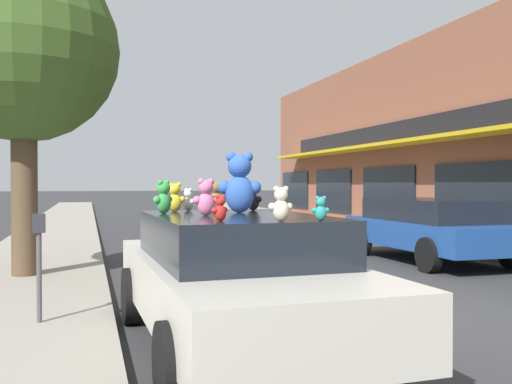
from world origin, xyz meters
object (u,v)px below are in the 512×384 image
at_px(teddy_bear_brown, 216,196).
at_px(teddy_bear_yellow, 175,198).
at_px(parking_meter, 39,253).
at_px(plush_art_car, 236,276).
at_px(teddy_bear_white, 188,200).
at_px(parked_car_far_center, 430,226).
at_px(teddy_bear_giant, 240,184).
at_px(teddy_bear_black, 253,197).
at_px(street_tree, 24,50).
at_px(teddy_bear_teal, 321,209).
at_px(teddy_bear_pink, 206,198).
at_px(teddy_bear_red, 220,208).
at_px(teddy_bear_green, 163,197).
at_px(teddy_bear_cream, 281,204).

height_order(teddy_bear_brown, teddy_bear_yellow, teddy_bear_brown).
bearing_deg(teddy_bear_yellow, parking_meter, -10.21).
height_order(plush_art_car, teddy_bear_white, teddy_bear_white).
bearing_deg(parked_car_far_center, teddy_bear_giant, -139.53).
distance_m(plush_art_car, teddy_bear_white, 1.35).
bearing_deg(teddy_bear_black, parking_meter, 49.13).
height_order(street_tree, parking_meter, street_tree).
height_order(teddy_bear_teal, parked_car_far_center, teddy_bear_teal).
relative_size(plush_art_car, parking_meter, 3.71).
xyz_separation_m(teddy_bear_pink, parking_meter, (-1.72, 1.29, -0.67)).
height_order(teddy_bear_red, parked_car_far_center, teddy_bear_red).
xyz_separation_m(teddy_bear_pink, teddy_bear_white, (0.00, 1.09, -0.05)).
height_order(parked_car_far_center, street_tree, street_tree).
distance_m(plush_art_car, street_tree, 6.53).
relative_size(teddy_bear_green, teddy_bear_teal, 1.67).
distance_m(teddy_bear_brown, teddy_bear_red, 2.05).
relative_size(teddy_bear_giant, teddy_bear_cream, 2.21).
bearing_deg(teddy_bear_brown, plush_art_car, 80.08).
bearing_deg(teddy_bear_yellow, parked_car_far_center, -141.53).
relative_size(teddy_bear_giant, teddy_bear_brown, 1.87).
relative_size(teddy_bear_red, teddy_bear_yellow, 0.68).
height_order(teddy_bear_white, parked_car_far_center, teddy_bear_white).
bearing_deg(plush_art_car, teddy_bear_white, 105.38).
distance_m(teddy_bear_green, teddy_bear_teal, 2.02).
bearing_deg(teddy_bear_giant, teddy_bear_pink, 56.49).
xyz_separation_m(teddy_bear_cream, street_tree, (-2.70, 6.10, 2.54)).
height_order(teddy_bear_red, teddy_bear_black, teddy_bear_black).
height_order(teddy_bear_yellow, parked_car_far_center, teddy_bear_yellow).
xyz_separation_m(teddy_bear_yellow, street_tree, (-2.06, 4.12, 2.52)).
distance_m(teddy_bear_pink, street_tree, 6.05).
bearing_deg(parked_car_far_center, parking_meter, -152.83).
relative_size(teddy_bear_brown, parked_car_far_center, 0.08).
bearing_deg(teddy_bear_teal, teddy_bear_brown, -67.58).
bearing_deg(plush_art_car, teddy_bear_pink, -174.82).
bearing_deg(parked_car_far_center, plush_art_car, -137.88).
height_order(teddy_bear_teal, street_tree, street_tree).
xyz_separation_m(teddy_bear_brown, teddy_bear_green, (-0.72, -0.58, 0.00)).
bearing_deg(teddy_bear_black, teddy_bear_teal, 148.26).
bearing_deg(teddy_bear_pink, parked_car_far_center, -151.12).
distance_m(plush_art_car, teddy_bear_red, 1.27).
bearing_deg(teddy_bear_cream, teddy_bear_pink, -69.02).
xyz_separation_m(plush_art_car, teddy_bear_brown, (0.03, 1.07, 0.82)).
distance_m(teddy_bear_cream, parking_meter, 3.27).
distance_m(teddy_bear_red, teddy_bear_black, 2.02).
height_order(teddy_bear_yellow, street_tree, street_tree).
height_order(teddy_bear_giant, teddy_bear_teal, teddy_bear_giant).
xyz_separation_m(teddy_bear_green, teddy_bear_pink, (0.37, -0.54, 0.01)).
height_order(teddy_bear_green, teddy_bear_black, teddy_bear_green).
xyz_separation_m(teddy_bear_red, teddy_bear_black, (0.84, 1.84, 0.05)).
distance_m(teddy_bear_giant, teddy_bear_black, 0.58).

